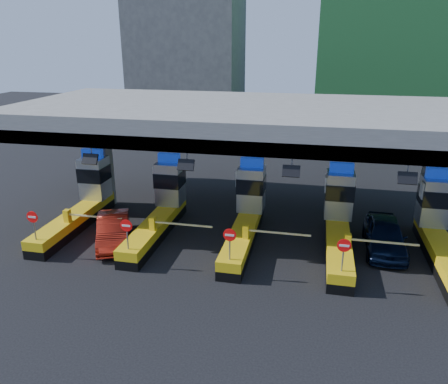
# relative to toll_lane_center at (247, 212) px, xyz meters

# --- Properties ---
(ground) EXTENTS (120.00, 120.00, 0.00)m
(ground) POSITION_rel_toll_lane_center_xyz_m (-0.00, -0.28, -1.40)
(ground) COLOR black
(ground) RESTS_ON ground
(toll_canopy) EXTENTS (28.00, 12.09, 7.00)m
(toll_canopy) POSITION_rel_toll_lane_center_xyz_m (-0.00, 2.59, 4.74)
(toll_canopy) COLOR slate
(toll_canopy) RESTS_ON ground
(toll_lane_far_left) EXTENTS (4.43, 8.00, 4.16)m
(toll_lane_far_left) POSITION_rel_toll_lane_center_xyz_m (-10.00, 0.00, 0.00)
(toll_lane_far_left) COLOR black
(toll_lane_far_left) RESTS_ON ground
(toll_lane_left) EXTENTS (4.43, 8.00, 4.16)m
(toll_lane_left) POSITION_rel_toll_lane_center_xyz_m (-5.00, 0.00, 0.00)
(toll_lane_left) COLOR black
(toll_lane_left) RESTS_ON ground
(toll_lane_center) EXTENTS (4.43, 8.00, 4.16)m
(toll_lane_center) POSITION_rel_toll_lane_center_xyz_m (0.00, 0.00, 0.00)
(toll_lane_center) COLOR black
(toll_lane_center) RESTS_ON ground
(toll_lane_right) EXTENTS (4.43, 8.00, 4.16)m
(toll_lane_right) POSITION_rel_toll_lane_center_xyz_m (5.00, 0.00, 0.00)
(toll_lane_right) COLOR black
(toll_lane_right) RESTS_ON ground
(toll_lane_far_right) EXTENTS (4.43, 8.00, 4.16)m
(toll_lane_far_right) POSITION_rel_toll_lane_center_xyz_m (10.00, 0.00, 0.00)
(toll_lane_far_right) COLOR black
(toll_lane_far_right) RESTS_ON ground
(bg_building_scaffold) EXTENTS (18.00, 12.00, 28.00)m
(bg_building_scaffold) POSITION_rel_toll_lane_center_xyz_m (12.00, 31.72, 12.60)
(bg_building_scaffold) COLOR #1E5926
(bg_building_scaffold) RESTS_ON ground
(bg_building_concrete) EXTENTS (14.00, 10.00, 18.00)m
(bg_building_concrete) POSITION_rel_toll_lane_center_xyz_m (-14.00, 35.72, 7.60)
(bg_building_concrete) COLOR #4C4C49
(bg_building_concrete) RESTS_ON ground
(van) EXTENTS (2.10, 5.02, 1.70)m
(van) POSITION_rel_toll_lane_center_xyz_m (7.39, -0.29, -0.55)
(van) COLOR black
(van) RESTS_ON ground
(red_car) EXTENTS (3.37, 4.93, 1.54)m
(red_car) POSITION_rel_toll_lane_center_xyz_m (-6.93, -2.52, -0.63)
(red_car) COLOR maroon
(red_car) RESTS_ON ground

